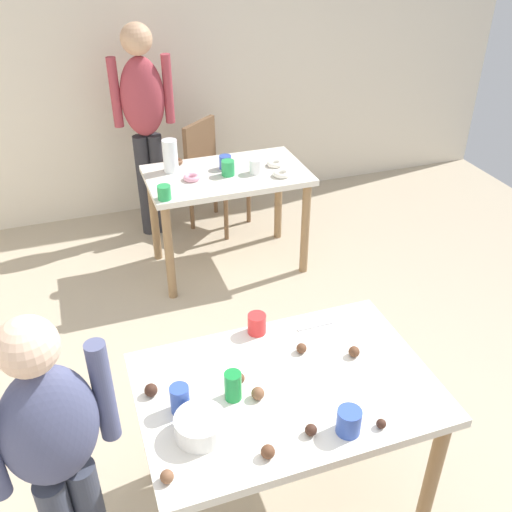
{
  "coord_description": "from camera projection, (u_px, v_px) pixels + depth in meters",
  "views": [
    {
      "loc": [
        -0.74,
        -1.48,
        2.37
      ],
      "look_at": [
        0.03,
        0.72,
        0.9
      ],
      "focal_mm": 40.19,
      "sensor_mm": 36.0,
      "label": 1
    }
  ],
  "objects": [
    {
      "name": "cup_far_2",
      "position": [
        164.0,
        193.0,
        3.57
      ],
      "size": [
        0.09,
        0.09,
        0.09
      ],
      "primitive_type": "cylinder",
      "color": "green",
      "rests_on": "dining_table_far"
    },
    {
      "name": "dining_table_far",
      "position": [
        227.0,
        188.0,
        4.0
      ],
      "size": [
        1.1,
        0.65,
        0.75
      ],
      "color": "silver",
      "rests_on": "ground_plane"
    },
    {
      "name": "cake_ball_1",
      "position": [
        258.0,
        393.0,
        2.16
      ],
      "size": [
        0.05,
        0.05,
        0.05
      ],
      "primitive_type": "sphere",
      "color": "brown",
      "rests_on": "dining_table_near"
    },
    {
      "name": "cup_far_0",
      "position": [
        225.0,
        162.0,
        3.97
      ],
      "size": [
        0.08,
        0.08,
        0.09
      ],
      "primitive_type": "cylinder",
      "color": "#3351B2",
      "rests_on": "dining_table_far"
    },
    {
      "name": "person_adult_far",
      "position": [
        144.0,
        114.0,
        4.24
      ],
      "size": [
        0.45,
        0.23,
        1.64
      ],
      "color": "#28282D",
      "rests_on": "ground_plane"
    },
    {
      "name": "dining_table_near",
      "position": [
        286.0,
        403.0,
        2.29
      ],
      "size": [
        1.15,
        0.78,
        0.75
      ],
      "color": "silver",
      "rests_on": "ground_plane"
    },
    {
      "name": "pitcher_far",
      "position": [
        170.0,
        156.0,
        3.9
      ],
      "size": [
        0.1,
        0.1,
        0.23
      ],
      "primitive_type": "cylinder",
      "color": "white",
      "rests_on": "dining_table_far"
    },
    {
      "name": "cup_far_3",
      "position": [
        256.0,
        166.0,
        3.91
      ],
      "size": [
        0.09,
        0.09,
        0.1
      ],
      "primitive_type": "cylinder",
      "color": "white",
      "rests_on": "dining_table_far"
    },
    {
      "name": "donut_far_2",
      "position": [
        192.0,
        178.0,
        3.83
      ],
      "size": [
        0.11,
        0.11,
        0.03
      ],
      "primitive_type": "torus",
      "color": "pink",
      "rests_on": "dining_table_far"
    },
    {
      "name": "mixing_bowl",
      "position": [
        200.0,
        426.0,
        2.01
      ],
      "size": [
        0.18,
        0.18,
        0.08
      ],
      "primitive_type": "cylinder",
      "color": "white",
      "rests_on": "dining_table_near"
    },
    {
      "name": "cake_ball_5",
      "position": [
        268.0,
        452.0,
        1.94
      ],
      "size": [
        0.05,
        0.05,
        0.05
      ],
      "primitive_type": "sphere",
      "color": "brown",
      "rests_on": "dining_table_near"
    },
    {
      "name": "cup_far_1",
      "position": [
        228.0,
        168.0,
        3.88
      ],
      "size": [
        0.09,
        0.09,
        0.1
      ],
      "primitive_type": "cylinder",
      "color": "green",
      "rests_on": "dining_table_far"
    },
    {
      "name": "donut_far_1",
      "position": [
        281.0,
        174.0,
        3.88
      ],
      "size": [
        0.12,
        0.12,
        0.03
      ],
      "primitive_type": "torus",
      "color": "white",
      "rests_on": "dining_table_far"
    },
    {
      "name": "cake_ball_6",
      "position": [
        239.0,
        378.0,
        2.23
      ],
      "size": [
        0.04,
        0.04,
        0.04
      ],
      "primitive_type": "sphere",
      "color": "brown",
      "rests_on": "dining_table_near"
    },
    {
      "name": "soda_can",
      "position": [
        233.0,
        386.0,
        2.15
      ],
      "size": [
        0.07,
        0.07,
        0.12
      ],
      "primitive_type": "cylinder",
      "color": "#198438",
      "rests_on": "dining_table_near"
    },
    {
      "name": "person_girl_near",
      "position": [
        57.0,
        453.0,
        1.9
      ],
      "size": [
        0.45,
        0.29,
        1.36
      ],
      "color": "#383D4C",
      "rests_on": "ground_plane"
    },
    {
      "name": "cup_near_0",
      "position": [
        180.0,
        399.0,
        2.09
      ],
      "size": [
        0.07,
        0.07,
        0.12
      ],
      "primitive_type": "cylinder",
      "color": "#3351B2",
      "rests_on": "dining_table_near"
    },
    {
      "name": "chair_far_table",
      "position": [
        211.0,
        169.0,
        4.62
      ],
      "size": [
        0.56,
        0.56,
        0.87
      ],
      "color": "brown",
      "rests_on": "ground_plane"
    },
    {
      "name": "cup_near_1",
      "position": [
        257.0,
        324.0,
        2.48
      ],
      "size": [
        0.08,
        0.08,
        0.09
      ],
      "primitive_type": "cylinder",
      "color": "red",
      "rests_on": "dining_table_near"
    },
    {
      "name": "wall_back",
      "position": [
        149.0,
        55.0,
        4.51
      ],
      "size": [
        6.4,
        0.1,
        2.6
      ],
      "primitive_type": "cube",
      "color": "beige",
      "rests_on": "ground_plane"
    },
    {
      "name": "cake_ball_0",
      "position": [
        301.0,
        348.0,
        2.38
      ],
      "size": [
        0.04,
        0.04,
        0.04
      ],
      "primitive_type": "sphere",
      "color": "brown",
      "rests_on": "dining_table_near"
    },
    {
      "name": "cake_ball_2",
      "position": [
        167.0,
        477.0,
        1.86
      ],
      "size": [
        0.05,
        0.05,
        0.05
      ],
      "primitive_type": "sphere",
      "color": "brown",
      "rests_on": "dining_table_near"
    },
    {
      "name": "cake_ball_3",
      "position": [
        354.0,
        352.0,
        2.36
      ],
      "size": [
        0.05,
        0.05,
        0.05
      ],
      "primitive_type": "sphere",
      "color": "brown",
      "rests_on": "dining_table_near"
    },
    {
      "name": "ground_plane",
      "position": [
        302.0,
        499.0,
        2.65
      ],
      "size": [
        6.4,
        6.4,
        0.0
      ],
      "primitive_type": "plane",
      "color": "tan"
    },
    {
      "name": "cake_ball_4",
      "position": [
        381.0,
        424.0,
        2.05
      ],
      "size": [
        0.04,
        0.04,
        0.04
      ],
      "primitive_type": "sphere",
      "color": "#3D2319",
      "rests_on": "dining_table_near"
    },
    {
      "name": "cake_ball_7",
      "position": [
        311.0,
        430.0,
        2.02
      ],
      "size": [
        0.04,
        0.04,
        0.04
      ],
      "primitive_type": "sphere",
      "color": "#3D2319",
      "rests_on": "dining_table_near"
    },
    {
      "name": "donut_far_0",
      "position": [
        175.0,
        162.0,
        4.06
      ],
      "size": [
        0.11,
        0.11,
        0.03
      ],
      "primitive_type": "torus",
      "color": "brown",
      "rests_on": "dining_table_far"
    },
    {
      "name": "cup_near_2",
      "position": [
        349.0,
        421.0,
        2.02
      ],
      "size": [
        0.09,
        0.09,
        0.1
      ],
      "primitive_type": "cylinder",
      "color": "#3351B2",
      "rests_on": "dining_table_near"
    },
    {
      "name": "fork_near",
      "position": [
        315.0,
        326.0,
        2.53
      ],
      "size": [
        0.17,
        0.02,
        0.01
      ],
      "primitive_type": "cube",
      "color": "silver",
      "rests_on": "dining_table_near"
    },
    {
      "name": "cake_ball_8",
      "position": [
        151.0,
        390.0,
        2.18
      ],
      "size": [
        0.05,
        0.05,
        0.05
      ],
      "primitive_type": "sphere",
      "color": "#3D2319",
      "rests_on": "dining_table_near"
    },
    {
      "name": "donut_far_3",
      "position": [
        275.0,
        164.0,
        4.03
      ],
      "size": [
        0.11,
        0.11,
        0.03
      ],
      "primitive_type": "torus",
      "color": "white",
      "rests_on": "dining_table_far"
    }
  ]
}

